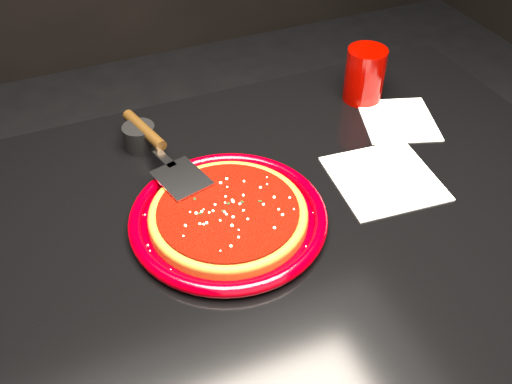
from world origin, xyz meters
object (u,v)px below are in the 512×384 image
at_px(plate, 228,218).
at_px(ramekin, 140,137).
at_px(cup, 365,75).
at_px(table, 263,356).
at_px(pizza_server, 162,150).

xyz_separation_m(plate, ramekin, (-0.08, 0.25, 0.01)).
distance_m(plate, ramekin, 0.26).
bearing_deg(cup, table, -141.93).
distance_m(plate, pizza_server, 0.18).
bearing_deg(plate, ramekin, 107.35).
xyz_separation_m(table, plate, (-0.05, 0.03, 0.39)).
height_order(plate, ramekin, ramekin).
relative_size(plate, cup, 2.85).
xyz_separation_m(pizza_server, ramekin, (-0.02, 0.08, -0.02)).
bearing_deg(pizza_server, table, -76.45).
xyz_separation_m(cup, ramekin, (-0.46, 0.02, -0.03)).
distance_m(table, cup, 0.60).
distance_m(pizza_server, ramekin, 0.08).
bearing_deg(table, plate, 153.22).
xyz_separation_m(pizza_server, cup, (0.44, 0.06, 0.02)).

